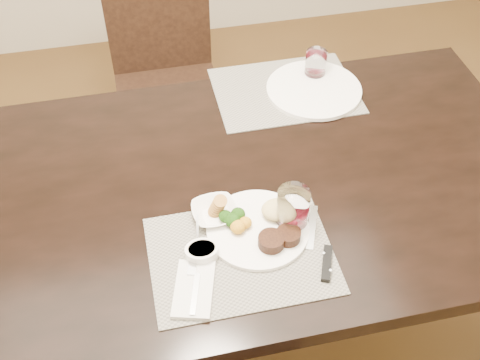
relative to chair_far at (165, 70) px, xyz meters
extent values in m
plane|color=#462F16|center=(0.00, -0.93, -0.50)|extent=(4.50, 4.50, 0.00)
cube|color=black|center=(0.00, -0.93, 0.22)|extent=(2.00, 1.00, 0.05)
cube|color=black|center=(0.92, -0.51, -0.15)|extent=(0.08, 0.08, 0.70)
cube|color=black|center=(0.00, -0.08, -0.07)|extent=(0.42, 0.42, 0.04)
cube|color=black|center=(-0.18, -0.26, -0.30)|extent=(0.04, 0.04, 0.41)
cube|color=black|center=(0.18, -0.26, -0.30)|extent=(0.04, 0.04, 0.41)
cube|color=black|center=(-0.18, 0.10, -0.30)|extent=(0.04, 0.04, 0.41)
cube|color=black|center=(0.18, 0.10, -0.30)|extent=(0.04, 0.04, 0.41)
cube|color=black|center=(0.00, 0.11, 0.17)|extent=(0.42, 0.04, 0.45)
cube|color=gray|center=(0.06, -1.18, 0.25)|extent=(0.46, 0.34, 0.00)
cube|color=gray|center=(0.35, -0.55, 0.25)|extent=(0.46, 0.34, 0.00)
cylinder|color=white|center=(0.12, -1.11, 0.26)|extent=(0.27, 0.27, 0.01)
cylinder|color=black|center=(0.14, -1.17, 0.28)|extent=(0.07, 0.07, 0.03)
cylinder|color=black|center=(0.19, -1.16, 0.28)|extent=(0.06, 0.06, 0.03)
ellipsoid|color=tan|center=(0.18, -1.08, 0.28)|extent=(0.09, 0.07, 0.04)
ellipsoid|color=#1B470D|center=(0.06, -1.09, 0.28)|extent=(0.04, 0.04, 0.03)
ellipsoid|color=orange|center=(0.07, -1.11, 0.28)|extent=(0.04, 0.04, 0.03)
cube|color=white|center=(-0.07, -1.26, 0.26)|extent=(0.13, 0.18, 0.01)
cube|color=silver|center=(-0.07, -1.28, 0.26)|extent=(0.04, 0.11, 0.00)
cube|color=silver|center=(-0.07, -1.20, 0.26)|extent=(0.03, 0.05, 0.00)
cube|color=silver|center=(0.26, -1.13, 0.25)|extent=(0.07, 0.15, 0.00)
cube|color=black|center=(0.26, -1.26, 0.26)|extent=(0.06, 0.11, 0.01)
imported|color=white|center=(0.02, -1.04, 0.27)|extent=(0.13, 0.13, 0.03)
cylinder|color=#A47233|center=(0.02, -1.04, 0.29)|extent=(0.04, 0.04, 0.04)
cylinder|color=white|center=(-0.04, -1.16, 0.27)|extent=(0.09, 0.09, 0.03)
cylinder|color=#0D3C0D|center=(-0.04, -1.16, 0.28)|extent=(0.07, 0.07, 0.01)
cube|color=silver|center=(-0.04, -1.11, 0.30)|extent=(0.01, 0.06, 0.04)
cylinder|color=silver|center=(0.21, -1.11, 0.31)|extent=(0.08, 0.08, 0.12)
cylinder|color=#35040B|center=(0.21, -1.11, 0.27)|extent=(0.07, 0.07, 0.03)
cylinder|color=white|center=(0.44, -0.58, 0.26)|extent=(0.31, 0.31, 0.01)
cylinder|color=silver|center=(0.47, -0.50, 0.30)|extent=(0.07, 0.07, 0.10)
cylinder|color=#35040B|center=(0.47, -0.50, 0.26)|extent=(0.06, 0.06, 0.02)
camera|label=1|loc=(-0.14, -2.07, 1.47)|focal=45.00mm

